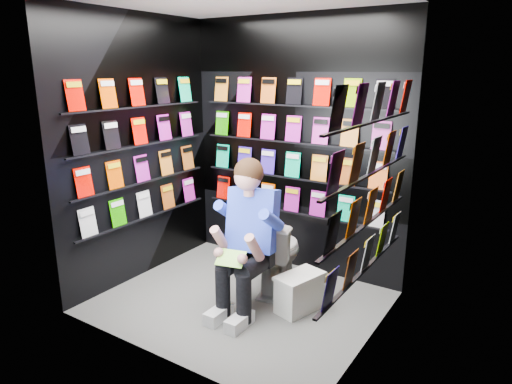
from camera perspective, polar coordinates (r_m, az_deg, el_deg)
The scene contains 13 objects.
floor at distance 4.32m, azimuth -2.05°, elevation -13.55°, with size 2.40×2.40×0.00m, color #595957.
wall_back at distance 4.71m, azimuth 4.83°, elevation 5.63°, with size 2.40×0.04×2.60m, color black.
wall_front at distance 3.12m, azimuth -12.84°, elevation 0.45°, with size 2.40×0.04×2.60m, color black.
wall_left at distance 4.65m, azimuth -14.46°, elevation 5.10°, with size 0.04×2.00×2.60m, color black.
wall_right at distance 3.34m, azimuth 14.88°, elevation 1.25°, with size 0.04×2.00×2.60m, color black.
comics_back at distance 4.68m, azimuth 4.65°, elevation 5.65°, with size 2.10×0.06×1.37m, color #EC5000, non-canonical shape.
comics_left at distance 4.63m, azimuth -14.21°, elevation 5.13°, with size 0.06×1.70×1.37m, color #EC5000, non-canonical shape.
comics_right at distance 3.35m, azimuth 14.40°, elevation 1.40°, with size 0.06×1.70×1.37m, color #EC5000, non-canonical shape.
toilet at distance 4.41m, azimuth 2.51°, elevation -7.64°, with size 0.42×0.75×0.73m, color white.
longbox at distance 4.13m, azimuth 5.44°, elevation -12.57°, with size 0.23×0.41×0.31m, color white.
longbox_lid at distance 4.06m, azimuth 5.50°, elevation -10.43°, with size 0.25×0.44×0.03m, color white.
reader at distance 3.95m, azimuth -0.22°, elevation -3.68°, with size 0.56×0.82×1.51m, color #1D33C3, non-canonical shape.
held_comic at distance 3.76m, azimuth -3.17°, elevation -8.27°, with size 0.24×0.01×0.16m, color green.
Camera 1 is at (2.19, -3.10, 2.07)m, focal length 32.00 mm.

